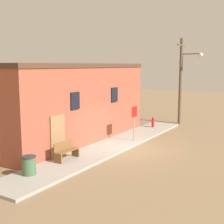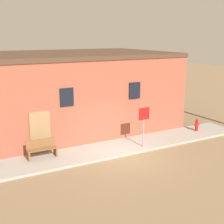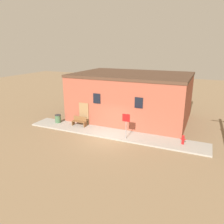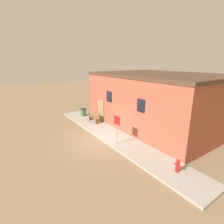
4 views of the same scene
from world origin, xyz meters
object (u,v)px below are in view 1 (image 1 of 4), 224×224
Objects in this scene: bench at (66,151)px; utility_pole at (182,78)px; trash_bin at (29,165)px; stop_sign at (134,117)px; fire_hydrant at (153,122)px.

utility_pole is at bearing -6.01° from bench.
stop_sign is at bearing -7.61° from trash_bin.
bench is (-9.35, 0.30, 0.05)m from fire_hydrant.
trash_bin is (-2.40, -0.04, -0.03)m from bench.
stop_sign is at bearing -170.45° from fire_hydrant.
stop_sign is 5.22m from bench.
stop_sign is 2.64× the size of trash_bin.
utility_pole is (12.46, -1.31, 3.05)m from bench.
bench is (-5.01, 1.04, -1.01)m from stop_sign.
stop_sign is at bearing -11.68° from bench.
trash_bin is at bearing 172.39° from stop_sign.
stop_sign reaches higher than bench.
utility_pole reaches higher than fire_hydrant.
utility_pole is at bearing -17.98° from fire_hydrant.
trash_bin is at bearing -178.93° from bench.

